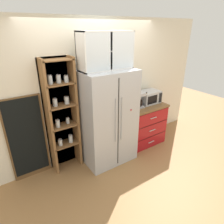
% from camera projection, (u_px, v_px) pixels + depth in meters
% --- Properties ---
extents(ground_plane, '(10.79, 10.79, 0.00)m').
position_uv_depth(ground_plane, '(108.00, 157.00, 3.87)').
color(ground_plane, '#9E7042').
extents(wall_back_cream, '(5.09, 0.10, 2.55)m').
position_uv_depth(wall_back_cream, '(96.00, 91.00, 3.66)').
color(wall_back_cream, silver).
rests_on(wall_back_cream, ground).
extents(refrigerator, '(0.94, 0.70, 1.74)m').
position_uv_depth(refrigerator, '(107.00, 118.00, 3.53)').
color(refrigerator, '#B7BABF').
rests_on(refrigerator, ground).
extents(pantry_shelf_column, '(0.53, 0.30, 1.97)m').
position_uv_depth(pantry_shelf_column, '(61.00, 114.00, 3.28)').
color(pantry_shelf_column, brown).
rests_on(pantry_shelf_column, ground).
extents(counter_cabinet, '(0.91, 0.60, 0.89)m').
position_uv_depth(counter_cabinet, '(143.00, 124.00, 4.22)').
color(counter_cabinet, '#A8161C').
rests_on(counter_cabinet, ground).
extents(microwave, '(0.44, 0.33, 0.26)m').
position_uv_depth(microwave, '(149.00, 97.00, 4.12)').
color(microwave, '#B7BABF').
rests_on(microwave, counter_cabinet).
extents(coffee_maker, '(0.17, 0.20, 0.31)m').
position_uv_depth(coffee_maker, '(138.00, 99.00, 3.90)').
color(coffee_maker, '#B7B7BC').
rests_on(coffee_maker, counter_cabinet).
extents(mug_cream, '(0.11, 0.08, 0.08)m').
position_uv_depth(mug_cream, '(132.00, 108.00, 3.79)').
color(mug_cream, silver).
rests_on(mug_cream, counter_cabinet).
extents(mug_charcoal, '(0.11, 0.08, 0.09)m').
position_uv_depth(mug_charcoal, '(143.00, 102.00, 4.07)').
color(mug_charcoal, '#2D2D33').
rests_on(mug_charcoal, counter_cabinet).
extents(bottle_amber, '(0.07, 0.07, 0.29)m').
position_uv_depth(bottle_amber, '(146.00, 100.00, 3.96)').
color(bottle_amber, brown).
rests_on(bottle_amber, counter_cabinet).
extents(upper_cabinet, '(0.90, 0.32, 0.59)m').
position_uv_depth(upper_cabinet, '(105.00, 51.00, 3.10)').
color(upper_cabinet, silver).
rests_on(upper_cabinet, refrigerator).
extents(chalkboard_menu, '(0.60, 0.04, 1.44)m').
position_uv_depth(chalkboard_menu, '(27.00, 139.00, 3.14)').
color(chalkboard_menu, brown).
rests_on(chalkboard_menu, ground).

